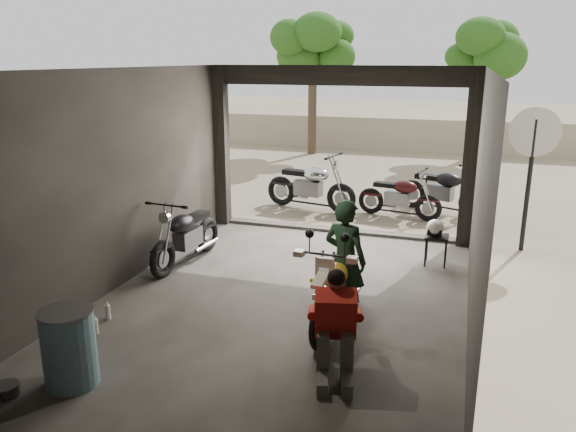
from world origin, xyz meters
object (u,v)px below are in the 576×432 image
Objects in this scene: stool at (437,240)px; helmet at (435,227)px; outside_bike_a at (310,181)px; sign_post at (532,155)px; rider at (345,260)px; oil_drum at (69,349)px; main_bike at (337,283)px; outside_bike_b at (400,193)px; left_bike at (186,231)px; outside_bike_c at (442,186)px; mechanic at (335,331)px.

helmet is (-0.04, 0.01, 0.21)m from stool.
outside_bike_a is 4.76m from sign_post.
rider is 0.64× the size of sign_post.
rider is 4.48m from sign_post.
oil_drum is at bearing 63.74° from rider.
outside_bike_b is at bearing 91.69° from main_bike.
rider is at bearing 45.74° from oil_drum.
helmet is at bearing -122.62° from outside_bike_a.
main_bike is at bearing -128.81° from sign_post.
left_bike is 4.10m from helmet.
oil_drum is (-3.41, -4.82, -0.02)m from stool.
outside_bike_b reaches higher than helmet.
outside_bike_c is 3.45× the size of stool.
outside_bike_b is (3.02, 3.95, -0.04)m from left_bike.
stool is 0.20× the size of sign_post.
sign_post is (2.23, 5.12, 1.15)m from mechanic.
outside_bike_a is 2.27× the size of oil_drum.
rider is (2.93, -1.20, 0.23)m from left_bike.
sign_post reaches higher than outside_bike_b.
stool is at bearing 70.63° from main_bike.
mechanic is at bearing 116.60° from rider.
sign_post is (2.46, 3.63, 0.92)m from rider.
outside_bike_b is at bearing 149.74° from outside_bike_c.
mechanic is (2.13, -6.68, -0.07)m from outside_bike_a.
main_bike is 5.74m from outside_bike_a.
outside_bike_b is 6.63m from mechanic.
mechanic is 5.70m from sign_post.
outside_bike_b is (0.14, 5.37, -0.04)m from main_bike.
outside_bike_c is 1.55× the size of mechanic.
mechanic is at bearing -35.38° from left_bike.
sign_post reaches higher than outside_bike_a.
mechanic is 0.45× the size of sign_post.
sign_post is at bearing 60.16° from main_bike.
main_bike is at bearing -122.61° from helmet.
outside_bike_a is 1.18× the size of rider.
outside_bike_c reaches higher than helmet.
outside_bike_c is at bearing 70.72° from mechanic.
helmet is (0.91, -2.75, 0.11)m from outside_bike_b.
left_bike is 1.49× the size of mechanic.
rider is 1.41× the size of mechanic.
sign_post reaches higher than rider.
outside_bike_a reaches higher than outside_bike_c.
outside_bike_a is 2.00m from outside_bike_b.
stool is (2.94, -2.82, -0.20)m from outside_bike_a.
mechanic is (0.14, -6.63, 0.03)m from outside_bike_b.
sign_post reaches higher than main_bike.
outside_bike_a is at bearing -51.87° from rider.
left_bike is 1.07× the size of outside_bike_b.
oil_drum is (-2.33, -2.21, -0.16)m from main_bike.
mechanic reaches higher than stool.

